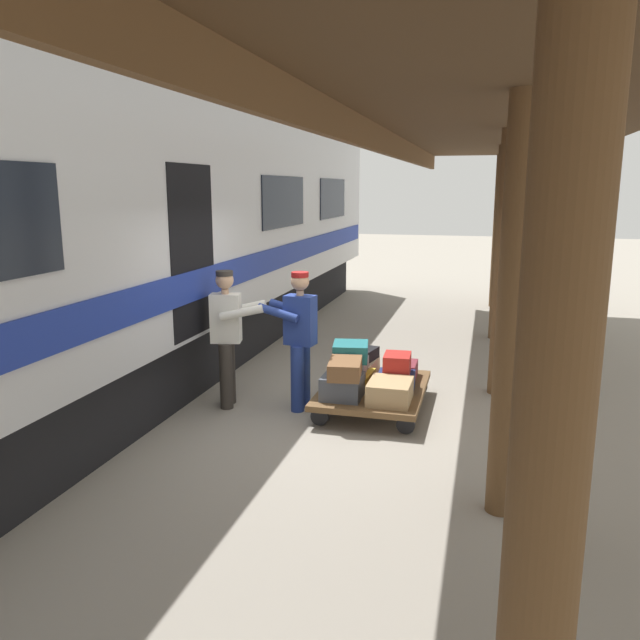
{
  "coord_description": "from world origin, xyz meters",
  "views": [
    {
      "loc": [
        -1.6,
        6.72,
        2.68
      ],
      "look_at": [
        0.27,
        -0.29,
        1.15
      ],
      "focal_mm": 35.25,
      "sensor_mm": 36.0,
      "label": 1
    }
  ],
  "objects_px": {
    "train_car": "(81,239)",
    "suitcase_navy_fabric": "(396,381)",
    "suitcase_cream_canvas": "(359,367)",
    "suitcase_red_plastic": "(397,364)",
    "porter_by_door": "(228,334)",
    "suitcase_yellow_case": "(351,379)",
    "luggage_cart": "(373,390)",
    "porter_in_overalls": "(299,336)",
    "suitcase_brown_leather": "(345,368)",
    "suitcase_tan_vintage": "(390,391)",
    "suitcase_gray_aluminum": "(354,365)",
    "suitcase_slate_roller": "(343,386)",
    "suitcase_burgundy_valise": "(401,370)",
    "suitcase_black_hardshell": "(358,354)",
    "suitcase_teal_softside": "(351,352)"
  },
  "relations": [
    {
      "from": "suitcase_teal_softside",
      "to": "porter_by_door",
      "type": "xyz_separation_m",
      "value": [
        1.47,
        0.35,
        0.22
      ]
    },
    {
      "from": "suitcase_brown_leather",
      "to": "suitcase_yellow_case",
      "type": "bearing_deg",
      "value": -86.01
    },
    {
      "from": "suitcase_red_plastic",
      "to": "train_car",
      "type": "bearing_deg",
      "value": 9.06
    },
    {
      "from": "suitcase_cream_canvas",
      "to": "suitcase_red_plastic",
      "type": "distance_m",
      "value": 0.76
    },
    {
      "from": "suitcase_burgundy_valise",
      "to": "train_car",
      "type": "bearing_deg",
      "value": 15.65
    },
    {
      "from": "suitcase_red_plastic",
      "to": "suitcase_brown_leather",
      "type": "bearing_deg",
      "value": 46.18
    },
    {
      "from": "suitcase_slate_roller",
      "to": "suitcase_brown_leather",
      "type": "relative_size",
      "value": 0.85
    },
    {
      "from": "porter_in_overalls",
      "to": "porter_by_door",
      "type": "distance_m",
      "value": 0.88
    },
    {
      "from": "suitcase_navy_fabric",
      "to": "suitcase_yellow_case",
      "type": "height_order",
      "value": "suitcase_navy_fabric"
    },
    {
      "from": "suitcase_navy_fabric",
      "to": "suitcase_yellow_case",
      "type": "bearing_deg",
      "value": 0.0
    },
    {
      "from": "suitcase_red_plastic",
      "to": "suitcase_navy_fabric",
      "type": "bearing_deg",
      "value": 78.77
    },
    {
      "from": "train_car",
      "to": "suitcase_red_plastic",
      "type": "height_order",
      "value": "train_car"
    },
    {
      "from": "suitcase_tan_vintage",
      "to": "suitcase_burgundy_valise",
      "type": "xyz_separation_m",
      "value": [
        0.0,
        -0.97,
        -0.02
      ]
    },
    {
      "from": "suitcase_red_plastic",
      "to": "porter_by_door",
      "type": "xyz_separation_m",
      "value": [
        2.04,
        0.37,
        0.34
      ]
    },
    {
      "from": "luggage_cart",
      "to": "suitcase_navy_fabric",
      "type": "xyz_separation_m",
      "value": [
        -0.28,
        0.0,
        0.14
      ]
    },
    {
      "from": "suitcase_navy_fabric",
      "to": "porter_in_overalls",
      "type": "relative_size",
      "value": 0.31
    },
    {
      "from": "suitcase_burgundy_valise",
      "to": "porter_in_overalls",
      "type": "relative_size",
      "value": 0.27
    },
    {
      "from": "suitcase_burgundy_valise",
      "to": "suitcase_brown_leather",
      "type": "bearing_deg",
      "value": 62.73
    },
    {
      "from": "suitcase_yellow_case",
      "to": "train_car",
      "type": "bearing_deg",
      "value": 10.18
    },
    {
      "from": "suitcase_yellow_case",
      "to": "suitcase_gray_aluminum",
      "type": "distance_m",
      "value": 0.17
    },
    {
      "from": "suitcase_slate_roller",
      "to": "porter_by_door",
      "type": "bearing_deg",
      "value": -5.41
    },
    {
      "from": "suitcase_tan_vintage",
      "to": "porter_by_door",
      "type": "bearing_deg",
      "value": -3.94
    },
    {
      "from": "suitcase_slate_roller",
      "to": "suitcase_gray_aluminum",
      "type": "bearing_deg",
      "value": -92.39
    },
    {
      "from": "suitcase_gray_aluminum",
      "to": "suitcase_brown_leather",
      "type": "distance_m",
      "value": 0.57
    },
    {
      "from": "luggage_cart",
      "to": "suitcase_black_hardshell",
      "type": "distance_m",
      "value": 0.67
    },
    {
      "from": "suitcase_brown_leather",
      "to": "porter_by_door",
      "type": "relative_size",
      "value": 0.33
    },
    {
      "from": "suitcase_navy_fabric",
      "to": "suitcase_teal_softside",
      "type": "bearing_deg",
      "value": -0.69
    },
    {
      "from": "suitcase_cream_canvas",
      "to": "suitcase_navy_fabric",
      "type": "height_order",
      "value": "suitcase_cream_canvas"
    },
    {
      "from": "suitcase_black_hardshell",
      "to": "suitcase_cream_canvas",
      "type": "bearing_deg",
      "value": 137.43
    },
    {
      "from": "suitcase_cream_canvas",
      "to": "suitcase_yellow_case",
      "type": "bearing_deg",
      "value": 90.0
    },
    {
      "from": "train_car",
      "to": "suitcase_navy_fabric",
      "type": "bearing_deg",
      "value": -171.27
    },
    {
      "from": "suitcase_cream_canvas",
      "to": "porter_in_overalls",
      "type": "distance_m",
      "value": 1.08
    },
    {
      "from": "suitcase_burgundy_valise",
      "to": "suitcase_yellow_case",
      "type": "bearing_deg",
      "value": 41.12
    },
    {
      "from": "suitcase_red_plastic",
      "to": "porter_by_door",
      "type": "distance_m",
      "value": 2.1
    },
    {
      "from": "suitcase_brown_leather",
      "to": "porter_in_overalls",
      "type": "xyz_separation_m",
      "value": [
        0.64,
        -0.3,
        0.28
      ]
    },
    {
      "from": "suitcase_slate_roller",
      "to": "suitcase_teal_softside",
      "type": "xyz_separation_m",
      "value": [
        0.01,
        -0.49,
        0.29
      ]
    },
    {
      "from": "luggage_cart",
      "to": "suitcase_red_plastic",
      "type": "distance_m",
      "value": 0.45
    },
    {
      "from": "suitcase_cream_canvas",
      "to": "suitcase_red_plastic",
      "type": "xyz_separation_m",
      "value": [
        -0.56,
        0.46,
        0.21
      ]
    },
    {
      "from": "train_car",
      "to": "suitcase_yellow_case",
      "type": "relative_size",
      "value": 36.06
    },
    {
      "from": "luggage_cart",
      "to": "suitcase_brown_leather",
      "type": "bearing_deg",
      "value": 65.19
    },
    {
      "from": "suitcase_tan_vintage",
      "to": "porter_in_overalls",
      "type": "height_order",
      "value": "porter_in_overalls"
    },
    {
      "from": "porter_in_overalls",
      "to": "suitcase_brown_leather",
      "type": "bearing_deg",
      "value": 154.91
    },
    {
      "from": "suitcase_slate_roller",
      "to": "suitcase_brown_leather",
      "type": "bearing_deg",
      "value": 134.47
    },
    {
      "from": "train_car",
      "to": "porter_by_door",
      "type": "height_order",
      "value": "train_car"
    },
    {
      "from": "suitcase_burgundy_valise",
      "to": "porter_by_door",
      "type": "height_order",
      "value": "porter_by_door"
    },
    {
      "from": "suitcase_tan_vintage",
      "to": "porter_in_overalls",
      "type": "relative_size",
      "value": 0.34
    },
    {
      "from": "suitcase_yellow_case",
      "to": "suitcase_black_hardshell",
      "type": "height_order",
      "value": "suitcase_black_hardshell"
    },
    {
      "from": "suitcase_tan_vintage",
      "to": "suitcase_gray_aluminum",
      "type": "bearing_deg",
      "value": -44.33
    },
    {
      "from": "suitcase_cream_canvas",
      "to": "suitcase_gray_aluminum",
      "type": "bearing_deg",
      "value": 92.77
    },
    {
      "from": "suitcase_black_hardshell",
      "to": "suitcase_red_plastic",
      "type": "bearing_deg",
      "value": 140.39
    }
  ]
}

